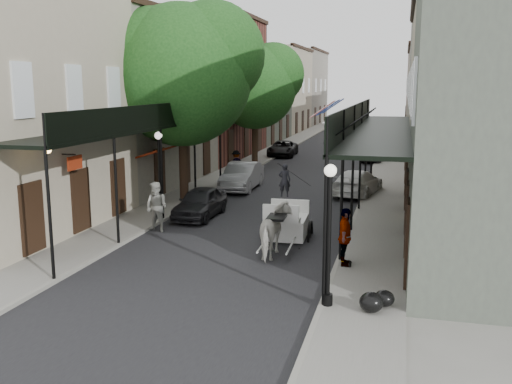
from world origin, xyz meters
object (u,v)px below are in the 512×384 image
Objects in this scene: car_left_near at (200,203)px; car_left_far at (283,149)px; carriage at (288,206)px; pedestrian_sidewalk_left at (236,163)px; tree_far at (260,83)px; lamppost_left at (160,174)px; pedestrian_walking at (157,207)px; car_left_mid at (242,176)px; car_right_far at (372,153)px; car_right_near at (357,183)px; horse at (276,231)px; tree_near at (191,69)px; pedestrian_sidewalk_right at (345,237)px; lamppost_right_far at (372,149)px; lamppost_right_near at (329,233)px.

car_left_near is 22.18m from car_left_far.
carriage is 1.86× the size of pedestrian_sidewalk_left.
tree_far is at bearing 104.35° from carriage.
pedestrian_sidewalk_left is (-0.10, 11.83, -1.13)m from lamppost_left.
car_left_mid is (0.75, 9.74, -0.25)m from pedestrian_walking.
pedestrian_sidewalk_left is 0.41× the size of car_right_far.
pedestrian_sidewalk_left is at bearing -89.59° from tree_far.
car_left_mid reaches higher than car_right_near.
lamppost_left is at bearing 68.81° from car_right_far.
horse is 6.60m from car_left_near.
tree_far reaches higher than car_left_near.
tree_near is at bearing -94.76° from car_left_far.
horse is at bearing -90.00° from carriage.
carriage reaches higher than car_right_near.
car_right_near is (7.20, -15.20, 0.04)m from car_left_far.
pedestrian_sidewalk_right reaches higher than car_left_far.
car_left_mid is (-4.55, 11.79, -0.14)m from horse.
pedestrian_sidewalk_right is (8.30, -4.58, -1.00)m from lamppost_left.
carriage is 4.37m from pedestrian_sidewalk_right.
car_left_mid is (-6.85, -4.00, -1.30)m from lamppost_right_far.
tree_far is 2.89× the size of carriage.
tree_far is 2.32× the size of lamppost_right_near.
car_left_near is (-6.79, 9.04, -1.38)m from lamppost_right_near.
lamppost_left reaches higher than car_right_far.
tree_far is (-0.05, 14.00, -0.65)m from tree_near.
car_right_far is at bearing 70.40° from lamppost_left.
car_left_mid is 0.99× the size of car_right_near.
pedestrian_sidewalk_left is at bearing 25.83° from pedestrian_sidewalk_right.
carriage reaches higher than car_left_mid.
pedestrian_sidewalk_left is 0.41× the size of car_left_near.
pedestrian_walking is (0.70, -5.91, -5.48)m from tree_near.
pedestrian_sidewalk_left is at bearing 105.23° from pedestrian_walking.
car_left_mid is (1.50, -10.18, -5.09)m from tree_far.
car_right_near is (7.85, -10.18, -5.17)m from tree_far.
tree_far is 4.62× the size of pedestrian_sidewalk_right.
horse is 0.54× the size of car_left_near.
lamppost_left reaches higher than pedestrian_walking.
horse is at bearing 72.12° from pedestrian_sidewalk_left.
horse is (5.90, -3.79, -1.16)m from lamppost_left.
pedestrian_sidewalk_right is 0.48× the size of car_right_far.
carriage is 22.72m from car_right_far.
tree_near reaches higher than lamppost_right_far.
pedestrian_walking is 0.45× the size of car_left_far.
lamppost_right_far is 0.82× the size of car_left_mid.
pedestrian_walking is 1.08× the size of pedestrian_sidewalk_right.
car_right_near is 13.62m from car_right_far.
lamppost_right_far is at bearing 142.31° from pedestrian_sidewalk_left.
car_left_mid is at bearing 80.39° from lamppost_left.
lamppost_left is at bearing -124.35° from lamppost_right_far.
lamppost_left is at bearing 51.58° from pedestrian_sidewalk_left.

